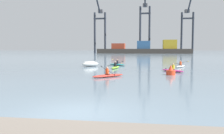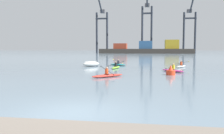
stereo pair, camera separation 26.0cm
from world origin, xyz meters
TOP-DOWN VIEW (x-y plane):
  - ground_plane at (0.00, 0.00)m, footprint 800.00×800.00m
  - container_barge at (1.34, 129.27)m, footprint 52.93×9.44m
  - gantry_crane_west at (-26.11, 134.77)m, footprint 7.65×18.19m
  - gantry_crane_west_mid at (1.08, 136.70)m, footprint 6.73×17.66m
  - gantry_crane_east_mid at (26.87, 143.33)m, footprint 7.92×18.44m
  - capsized_dinghy at (-5.47, 24.87)m, footprint 2.70×2.52m
  - channel_buoy at (5.12, 14.77)m, footprint 0.90×0.90m
  - kayak_lime at (-1.35, 21.81)m, footprint 2.20×3.44m
  - kayak_teal at (-1.85, 27.57)m, footprint 3.06×2.54m
  - kayak_magenta at (5.63, 18.13)m, footprint 2.53×3.07m
  - kayak_red at (-0.72, 12.03)m, footprint 2.81×2.84m
  - kayak_white at (7.44, 25.16)m, footprint 2.07×3.35m

SIDE VIEW (x-z plane):
  - ground_plane at x=0.00m, z-range 0.00..0.00m
  - kayak_lime at x=-1.35m, z-range -0.33..0.67m
  - kayak_teal at x=-1.85m, z-range -0.34..0.69m
  - kayak_magenta at x=5.63m, z-range -0.30..0.65m
  - kayak_white at x=7.44m, z-range -0.30..0.65m
  - kayak_red at x=-0.72m, z-range -0.33..0.67m
  - capsized_dinghy at x=-5.47m, z-range -0.03..0.73m
  - channel_buoy at x=5.12m, z-range -0.14..0.86m
  - container_barge at x=1.34m, z-range -1.42..6.29m
  - gantry_crane_east_mid at x=26.87m, z-range 0.46..33.56m
  - gantry_crane_west at x=-26.11m, z-range -0.22..34.26m
  - gantry_crane_west_mid at x=1.08m, z-range -1.66..40.09m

